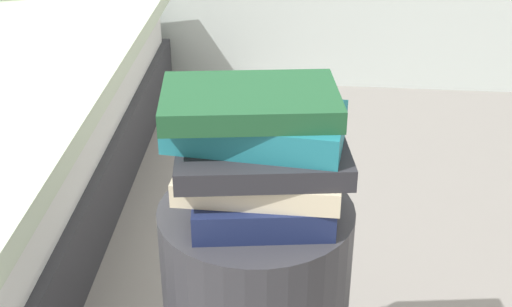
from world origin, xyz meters
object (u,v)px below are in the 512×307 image
at_px(book_cream, 261,170).
at_px(book_charcoal, 262,155).
at_px(book_teal, 257,126).
at_px(book_forest, 250,101).
at_px(book_navy, 261,199).

bearing_deg(book_cream, book_charcoal, -79.98).
relative_size(book_charcoal, book_teal, 0.99).
distance_m(book_cream, book_forest, 0.12).
xyz_separation_m(book_teal, book_forest, (-0.01, 0.00, 0.04)).
bearing_deg(book_teal, book_navy, -56.98).
bearing_deg(book_navy, book_cream, 86.25).
distance_m(book_cream, book_charcoal, 0.04).
relative_size(book_navy, book_forest, 0.81).
bearing_deg(book_navy, book_charcoal, 28.77).
height_order(book_cream, book_forest, book_forest).
distance_m(book_teal, book_forest, 0.04).
xyz_separation_m(book_charcoal, book_teal, (-0.01, 0.02, 0.04)).
bearing_deg(book_forest, book_teal, -17.12).
distance_m(book_navy, book_cream, 0.05).
height_order(book_navy, book_teal, book_teal).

